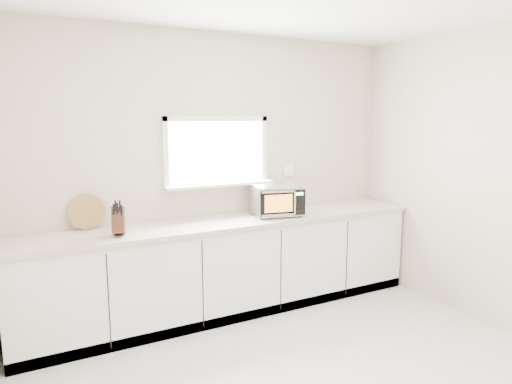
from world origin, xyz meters
TOP-DOWN VIEW (x-y plane):
  - back_wall at (0.00, 2.00)m, footprint 4.00×0.17m
  - cabinets at (0.00, 1.70)m, footprint 3.92×0.60m
  - countertop at (0.00, 1.69)m, footprint 3.92×0.64m
  - microwave at (0.51, 1.66)m, footprint 0.53×0.46m
  - knife_block at (-1.05, 1.60)m, footprint 0.15×0.23m
  - cutting_board at (-1.26, 1.94)m, footprint 0.31×0.07m
  - coffee_grinder at (0.45, 1.71)m, footprint 0.14×0.14m

SIDE VIEW (x-z plane):
  - cabinets at x=0.00m, z-range 0.00..0.88m
  - countertop at x=0.00m, z-range 0.88..0.92m
  - coffee_grinder at x=0.45m, z-range 0.92..1.14m
  - knife_block at x=-1.05m, z-range 0.90..1.20m
  - cutting_board at x=-1.26m, z-range 0.92..1.23m
  - microwave at x=0.51m, z-range 0.93..1.23m
  - back_wall at x=0.00m, z-range 0.01..2.71m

